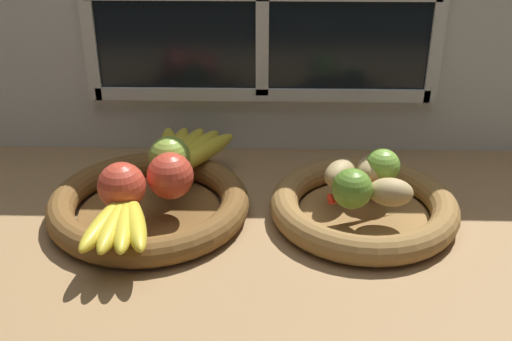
% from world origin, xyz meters
% --- Properties ---
extents(ground_plane, '(1.40, 0.90, 0.03)m').
position_xyz_m(ground_plane, '(0.00, 0.00, -0.01)').
color(ground_plane, '#9E774C').
extents(back_wall, '(1.40, 0.05, 0.55)m').
position_xyz_m(back_wall, '(0.00, 0.30, 0.28)').
color(back_wall, silver).
rests_on(back_wall, ground_plane).
extents(fruit_bowl_left, '(0.33, 0.33, 0.05)m').
position_xyz_m(fruit_bowl_left, '(-0.18, 0.02, 0.02)').
color(fruit_bowl_left, brown).
rests_on(fruit_bowl_left, ground_plane).
extents(fruit_bowl_right, '(0.31, 0.31, 0.05)m').
position_xyz_m(fruit_bowl_right, '(0.17, 0.02, 0.02)').
color(fruit_bowl_right, olive).
rests_on(fruit_bowl_right, ground_plane).
extents(apple_red_right, '(0.07, 0.07, 0.07)m').
position_xyz_m(apple_red_right, '(-0.14, 0.01, 0.08)').
color(apple_red_right, '#CC422D').
rests_on(apple_red_right, fruit_bowl_left).
extents(apple_green_back, '(0.07, 0.07, 0.07)m').
position_xyz_m(apple_green_back, '(-0.15, 0.08, 0.08)').
color(apple_green_back, '#8CAD3D').
rests_on(apple_green_back, fruit_bowl_left).
extents(apple_red_front, '(0.07, 0.07, 0.07)m').
position_xyz_m(apple_red_front, '(-0.21, -0.03, 0.08)').
color(apple_red_front, '#CC422D').
rests_on(apple_red_front, fruit_bowl_left).
extents(banana_bunch_front, '(0.11, 0.17, 0.03)m').
position_xyz_m(banana_bunch_front, '(-0.20, -0.09, 0.06)').
color(banana_bunch_front, yellow).
rests_on(banana_bunch_front, fruit_bowl_left).
extents(banana_bunch_back, '(0.15, 0.20, 0.03)m').
position_xyz_m(banana_bunch_back, '(-0.13, 0.14, 0.06)').
color(banana_bunch_back, yellow).
rests_on(banana_bunch_back, fruit_bowl_left).
extents(potato_oblong, '(0.08, 0.08, 0.04)m').
position_xyz_m(potato_oblong, '(0.13, 0.05, 0.07)').
color(potato_oblong, tan).
rests_on(potato_oblong, fruit_bowl_right).
extents(potato_back, '(0.09, 0.09, 0.04)m').
position_xyz_m(potato_back, '(0.19, 0.07, 0.07)').
color(potato_back, tan).
rests_on(potato_back, fruit_bowl_right).
extents(potato_small, '(0.08, 0.06, 0.04)m').
position_xyz_m(potato_small, '(0.20, -0.01, 0.07)').
color(potato_small, tan).
rests_on(potato_small, fruit_bowl_right).
extents(lime_near, '(0.06, 0.06, 0.06)m').
position_xyz_m(lime_near, '(0.14, -0.02, 0.08)').
color(lime_near, olive).
rests_on(lime_near, fruit_bowl_right).
extents(lime_far, '(0.06, 0.06, 0.06)m').
position_xyz_m(lime_far, '(0.20, 0.06, 0.08)').
color(lime_far, '#7AAD3D').
rests_on(lime_far, fruit_bowl_right).
extents(chili_pepper, '(0.13, 0.07, 0.02)m').
position_xyz_m(chili_pepper, '(0.17, 0.01, 0.05)').
color(chili_pepper, red).
rests_on(chili_pepper, fruit_bowl_right).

